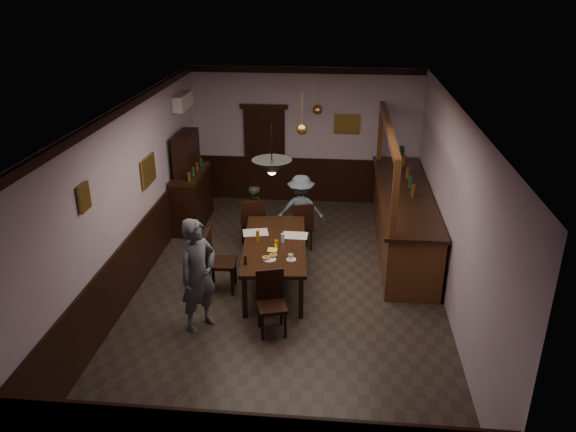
# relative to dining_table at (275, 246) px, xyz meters

# --- Properties ---
(room) EXTENTS (5.01, 8.01, 3.01)m
(room) POSITION_rel_dining_table_xyz_m (0.23, -0.16, 0.81)
(room) COLOR #2D2621
(room) RESTS_ON ground
(dining_table) EXTENTS (1.19, 2.28, 0.75)m
(dining_table) POSITION_rel_dining_table_xyz_m (0.00, 0.00, 0.00)
(dining_table) COLOR black
(dining_table) RESTS_ON ground
(chair_far_left) EXTENTS (0.54, 0.54, 1.02)m
(chair_far_left) POSITION_rel_dining_table_xyz_m (-0.55, 1.22, -0.13)
(chair_far_left) COLOR black
(chair_far_left) RESTS_ON ground
(chair_far_right) EXTENTS (0.50, 0.50, 0.94)m
(chair_far_right) POSITION_rel_dining_table_xyz_m (0.35, 1.31, -0.17)
(chair_far_right) COLOR black
(chair_far_right) RESTS_ON ground
(chair_near) EXTENTS (0.50, 0.50, 0.93)m
(chair_near) POSITION_rel_dining_table_xyz_m (0.10, -1.32, -0.18)
(chair_near) COLOR black
(chair_near) RESTS_ON ground
(chair_side) EXTENTS (0.48, 0.48, 1.04)m
(chair_side) POSITION_rel_dining_table_xyz_m (-0.91, -0.28, -0.11)
(chair_side) COLOR black
(chair_side) RESTS_ON ground
(person_standing) EXTENTS (0.70, 0.74, 1.70)m
(person_standing) POSITION_rel_dining_table_xyz_m (-0.93, -1.34, 0.17)
(person_standing) COLOR #53555F
(person_standing) RESTS_ON ground
(person_seated_left) EXTENTS (0.68, 0.60, 1.16)m
(person_seated_left) POSITION_rel_dining_table_xyz_m (-0.59, 1.50, -0.11)
(person_seated_left) COLOR #394127
(person_seated_left) RESTS_ON ground
(person_seated_right) EXTENTS (0.92, 0.58, 1.37)m
(person_seated_right) POSITION_rel_dining_table_xyz_m (0.31, 1.58, 0.00)
(person_seated_right) COLOR #505E72
(person_seated_right) RESTS_ON ground
(newspaper_left) EXTENTS (0.48, 0.39, 0.01)m
(newspaper_left) POSITION_rel_dining_table_xyz_m (-0.37, 0.36, 0.07)
(newspaper_left) COLOR silver
(newspaper_left) RESTS_ON dining_table
(newspaper_right) EXTENTS (0.42, 0.31, 0.01)m
(newspaper_right) POSITION_rel_dining_table_xyz_m (0.31, 0.31, 0.07)
(newspaper_right) COLOR silver
(newspaper_right) RESTS_ON dining_table
(napkin) EXTENTS (0.16, 0.16, 0.00)m
(napkin) POSITION_rel_dining_table_xyz_m (-0.01, -0.25, 0.07)
(napkin) COLOR #E4DF54
(napkin) RESTS_ON dining_table
(saucer) EXTENTS (0.15, 0.15, 0.01)m
(saucer) POSITION_rel_dining_table_xyz_m (0.32, -0.56, 0.07)
(saucer) COLOR white
(saucer) RESTS_ON dining_table
(coffee_cup) EXTENTS (0.09, 0.09, 0.07)m
(coffee_cup) POSITION_rel_dining_table_xyz_m (0.31, -0.54, 0.11)
(coffee_cup) COLOR white
(coffee_cup) RESTS_ON saucer
(pastry_plate) EXTENTS (0.22, 0.22, 0.01)m
(pastry_plate) POSITION_rel_dining_table_xyz_m (-0.02, -0.58, 0.07)
(pastry_plate) COLOR white
(pastry_plate) RESTS_ON dining_table
(pastry_ring_a) EXTENTS (0.13, 0.13, 0.04)m
(pastry_ring_a) POSITION_rel_dining_table_xyz_m (-0.06, -0.60, 0.10)
(pastry_ring_a) COLOR #C68C47
(pastry_ring_a) RESTS_ON pastry_plate
(pastry_ring_b) EXTENTS (0.13, 0.13, 0.04)m
(pastry_ring_b) POSITION_rel_dining_table_xyz_m (0.04, -0.50, 0.10)
(pastry_ring_b) COLOR #C68C47
(pastry_ring_b) RESTS_ON pastry_plate
(soda_can) EXTENTS (0.07, 0.07, 0.12)m
(soda_can) POSITION_rel_dining_table_xyz_m (0.05, -0.15, 0.12)
(soda_can) COLOR yellow
(soda_can) RESTS_ON dining_table
(beer_glass) EXTENTS (0.06, 0.06, 0.20)m
(beer_glass) POSITION_rel_dining_table_xyz_m (-0.28, 0.02, 0.16)
(beer_glass) COLOR #BF721E
(beer_glass) RESTS_ON dining_table
(water_glass) EXTENTS (0.06, 0.06, 0.15)m
(water_glass) POSITION_rel_dining_table_xyz_m (0.13, 0.04, 0.14)
(water_glass) COLOR silver
(water_glass) RESTS_ON dining_table
(pepper_mill) EXTENTS (0.04, 0.04, 0.14)m
(pepper_mill) POSITION_rel_dining_table_xyz_m (-0.35, -0.77, 0.13)
(pepper_mill) COLOR black
(pepper_mill) RESTS_ON dining_table
(sideboard) EXTENTS (0.52, 1.46, 1.93)m
(sideboard) POSITION_rel_dining_table_xyz_m (-1.98, 2.26, 0.09)
(sideboard) COLOR black
(sideboard) RESTS_ON ground
(bar_counter) EXTENTS (0.98, 4.20, 2.35)m
(bar_counter) POSITION_rel_dining_table_xyz_m (2.22, 1.63, -0.09)
(bar_counter) COLOR #4C2714
(bar_counter) RESTS_ON ground
(door_back) EXTENTS (0.90, 0.06, 2.10)m
(door_back) POSITION_rel_dining_table_xyz_m (-0.67, 3.79, 0.36)
(door_back) COLOR black
(door_back) RESTS_ON ground
(ac_unit) EXTENTS (0.20, 0.85, 0.30)m
(ac_unit) POSITION_rel_dining_table_xyz_m (-2.15, 2.74, 1.76)
(ac_unit) COLOR white
(ac_unit) RESTS_ON ground
(picture_left_small) EXTENTS (0.04, 0.28, 0.36)m
(picture_left_small) POSITION_rel_dining_table_xyz_m (-2.23, -1.76, 1.46)
(picture_left_small) COLOR olive
(picture_left_small) RESTS_ON ground
(picture_left_large) EXTENTS (0.04, 0.62, 0.48)m
(picture_left_large) POSITION_rel_dining_table_xyz_m (-2.23, 0.64, 1.01)
(picture_left_large) COLOR olive
(picture_left_large) RESTS_ON ground
(picture_back) EXTENTS (0.55, 0.04, 0.42)m
(picture_back) POSITION_rel_dining_table_xyz_m (1.13, 3.80, 1.11)
(picture_back) COLOR olive
(picture_back) RESTS_ON ground
(pendant_iron) EXTENTS (0.56, 0.56, 0.80)m
(pendant_iron) POSITION_rel_dining_table_xyz_m (0.07, -0.80, 1.62)
(pendant_iron) COLOR black
(pendant_iron) RESTS_ON ground
(pendant_brass_mid) EXTENTS (0.20, 0.20, 0.81)m
(pendant_brass_mid) POSITION_rel_dining_table_xyz_m (0.33, 1.38, 1.61)
(pendant_brass_mid) COLOR #BF8C3F
(pendant_brass_mid) RESTS_ON ground
(pendant_brass_far) EXTENTS (0.20, 0.20, 0.81)m
(pendant_brass_far) POSITION_rel_dining_table_xyz_m (0.53, 2.92, 1.61)
(pendant_brass_far) COLOR #BF8C3F
(pendant_brass_far) RESTS_ON ground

